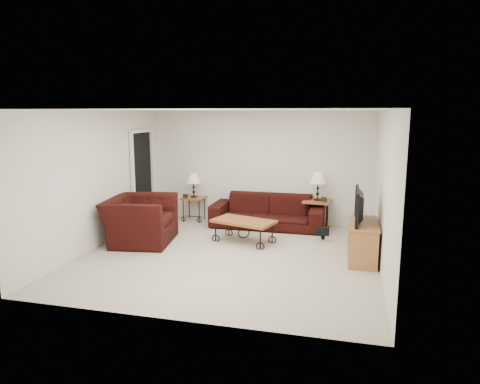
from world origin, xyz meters
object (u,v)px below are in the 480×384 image
at_px(coffee_table, 244,231).
at_px(television, 363,206).
at_px(sofa, 267,211).
at_px(lamp_left, 194,185).
at_px(backpack, 323,228).
at_px(armchair, 140,220).
at_px(tv_stand, 362,241).
at_px(lamp_right, 318,186).
at_px(side_table_left, 194,209).
at_px(side_table_right, 317,214).

relative_size(coffee_table, television, 1.19).
relative_size(sofa, television, 2.47).
bearing_deg(coffee_table, sofa, 79.29).
relative_size(lamp_left, backpack, 1.13).
relative_size(lamp_left, armchair, 0.41).
relative_size(armchair, tv_stand, 1.23).
relative_size(armchair, television, 1.37).
xyz_separation_m(lamp_right, tv_stand, (0.90, -1.90, -0.60)).
bearing_deg(television, lamp_left, -117.32).
bearing_deg(coffee_table, television, -13.19).
relative_size(sofa, side_table_left, 4.39).
bearing_deg(side_table_right, tv_stand, -64.74).
xyz_separation_m(armchair, backpack, (3.40, 1.02, -0.19)).
bearing_deg(side_table_left, side_table_right, 0.00).
xyz_separation_m(coffee_table, television, (2.16, -0.51, 0.72)).
bearing_deg(tv_stand, lamp_right, 115.26).
relative_size(side_table_right, television, 0.63).
bearing_deg(tv_stand, side_table_left, 152.80).
relative_size(side_table_right, coffee_table, 0.53).
bearing_deg(backpack, television, -38.13).
height_order(coffee_table, television, television).
xyz_separation_m(sofa, side_table_left, (-1.75, 0.18, -0.08)).
bearing_deg(tv_stand, coffee_table, 166.92).
height_order(side_table_right, backpack, side_table_right).
distance_m(coffee_table, armchair, 1.99).
xyz_separation_m(lamp_right, backpack, (0.19, -0.85, -0.68)).
bearing_deg(tv_stand, backpack, 123.99).
bearing_deg(side_table_left, tv_stand, -27.20).
relative_size(side_table_left, armchair, 0.41).
relative_size(side_table_left, side_table_right, 0.89).
distance_m(side_table_left, lamp_right, 2.88).
xyz_separation_m(lamp_right, television, (0.88, -1.90, 0.01)).
relative_size(side_table_left, tv_stand, 0.50).
height_order(sofa, backpack, sofa).
xyz_separation_m(side_table_left, side_table_right, (2.81, 0.00, 0.03)).
bearing_deg(sofa, armchair, -141.84).
bearing_deg(tv_stand, sofa, 138.53).
distance_m(side_table_left, armchair, 1.92).
height_order(side_table_right, lamp_right, lamp_right).
bearing_deg(sofa, tv_stand, -41.47).
bearing_deg(television, side_table_left, -117.32).
bearing_deg(sofa, lamp_left, 174.14).
height_order(side_table_left, lamp_left, lamp_left).
height_order(side_table_left, tv_stand, tv_stand).
bearing_deg(lamp_right, side_table_left, 180.00).
bearing_deg(backpack, side_table_right, 121.21).
distance_m(lamp_right, backpack, 1.11).
distance_m(tv_stand, backpack, 1.27).
distance_m(sofa, lamp_right, 1.21).
bearing_deg(armchair, backpack, -81.98).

